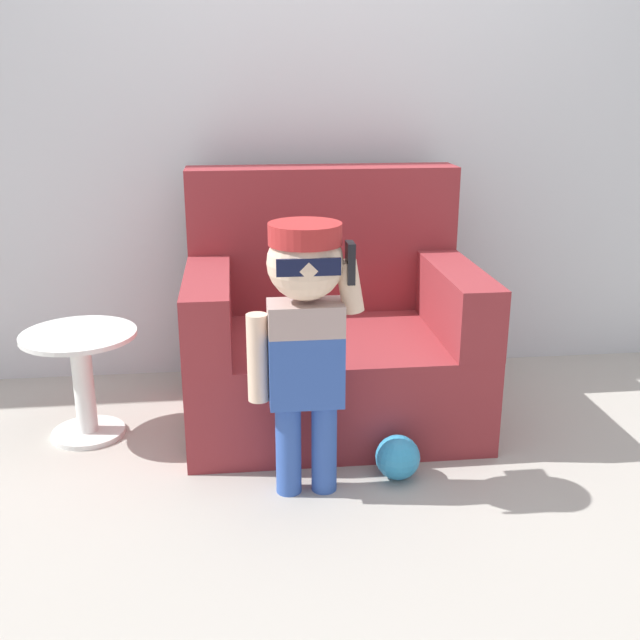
# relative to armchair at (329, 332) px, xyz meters

# --- Properties ---
(ground_plane) EXTENTS (10.00, 10.00, 0.00)m
(ground_plane) POSITION_rel_armchair_xyz_m (0.07, -0.07, -0.35)
(ground_plane) COLOR #ADA89E
(wall_back) EXTENTS (10.00, 0.05, 2.60)m
(wall_back) POSITION_rel_armchair_xyz_m (0.07, 0.52, 0.95)
(wall_back) COLOR silver
(wall_back) RESTS_ON ground_plane
(armchair) EXTENTS (1.15, 0.88, 1.00)m
(armchair) POSITION_rel_armchair_xyz_m (0.00, 0.00, 0.00)
(armchair) COLOR maroon
(armchair) RESTS_ON ground_plane
(person_child) EXTENTS (0.38, 0.29, 0.93)m
(person_child) POSITION_rel_armchair_xyz_m (-0.16, -0.66, 0.27)
(person_child) COLOR #3356AD
(person_child) RESTS_ON ground_plane
(side_table) EXTENTS (0.44, 0.44, 0.43)m
(side_table) POSITION_rel_armchair_xyz_m (-0.98, -0.14, -0.09)
(side_table) COLOR white
(side_table) RESTS_ON ground_plane
(toy_ball) EXTENTS (0.16, 0.16, 0.16)m
(toy_ball) POSITION_rel_armchair_xyz_m (0.17, -0.61, -0.27)
(toy_ball) COLOR #3399D1
(toy_ball) RESTS_ON ground_plane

